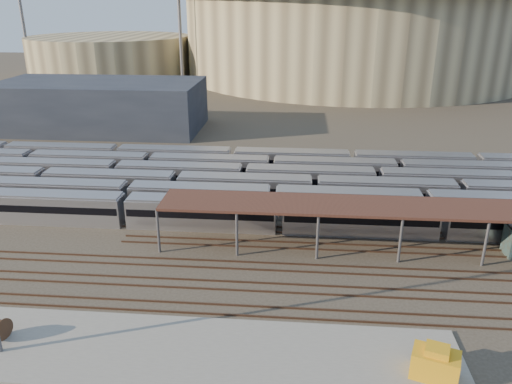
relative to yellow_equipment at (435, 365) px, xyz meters
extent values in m
plane|color=#383026|center=(-17.18, 16.17, -1.24)|extent=(420.00, 420.00, 0.00)
cube|color=gray|center=(-22.18, 1.17, -1.14)|extent=(50.00, 9.00, 0.20)
cube|color=#B1B1B6|center=(-12.32, 24.17, 0.56)|extent=(112.00, 2.90, 3.60)
cube|color=#B1B1B6|center=(-13.37, 28.37, 0.56)|extent=(112.00, 2.90, 3.60)
cube|color=#B1B1B6|center=(-26.81, 32.57, 0.56)|extent=(112.00, 2.90, 3.60)
cube|color=#B1B1B6|center=(-17.96, 36.77, 0.56)|extent=(112.00, 2.90, 3.60)
cube|color=#B1B1B6|center=(-14.30, 40.97, 0.56)|extent=(112.00, 2.90, 3.60)
cube|color=#B1B1B6|center=(-20.74, 45.17, 0.56)|extent=(112.00, 2.90, 3.60)
cylinder|color=#5E5E63|center=(-25.18, 17.47, 1.26)|extent=(0.30, 0.30, 5.00)
cylinder|color=#5E5E63|center=(-25.18, 22.87, 1.26)|extent=(0.30, 0.30, 5.00)
cylinder|color=#5E5E63|center=(-16.61, 17.47, 1.26)|extent=(0.30, 0.30, 5.00)
cylinder|color=#5E5E63|center=(-16.61, 22.87, 1.26)|extent=(0.30, 0.30, 5.00)
cylinder|color=#5E5E63|center=(-8.04, 17.47, 1.26)|extent=(0.30, 0.30, 5.00)
cylinder|color=#5E5E63|center=(-8.04, 22.87, 1.26)|extent=(0.30, 0.30, 5.00)
cylinder|color=#5E5E63|center=(0.53, 17.47, 1.26)|extent=(0.30, 0.30, 5.00)
cylinder|color=#5E5E63|center=(0.53, 22.87, 1.26)|extent=(0.30, 0.30, 5.00)
cylinder|color=#5E5E63|center=(9.10, 17.47, 1.26)|extent=(0.30, 0.30, 5.00)
cylinder|color=#5E5E63|center=(9.10, 22.87, 1.26)|extent=(0.30, 0.30, 5.00)
cube|color=#371D16|center=(4.82, 20.17, 3.91)|extent=(60.00, 6.00, 0.30)
cube|color=#4C3323|center=(-17.18, 14.42, -1.15)|extent=(170.00, 0.12, 0.18)
cube|color=#4C3323|center=(-17.18, 15.92, -1.15)|extent=(170.00, 0.12, 0.18)
cube|color=#4C3323|center=(-17.18, 10.42, -1.15)|extent=(170.00, 0.12, 0.18)
cube|color=#4C3323|center=(-17.18, 11.92, -1.15)|extent=(170.00, 0.12, 0.18)
cube|color=#4C3323|center=(-17.18, 6.42, -1.15)|extent=(170.00, 0.12, 0.18)
cube|color=#4C3323|center=(-17.18, 7.92, -1.15)|extent=(170.00, 0.12, 0.18)
cylinder|color=tan|center=(7.82, 156.17, 12.76)|extent=(116.00, 116.00, 28.00)
cylinder|color=tan|center=(-77.18, 146.17, 5.76)|extent=(56.00, 56.00, 14.00)
cube|color=#1E232D|center=(-52.18, 71.17, 3.76)|extent=(42.00, 20.00, 10.00)
cylinder|color=#5E5E63|center=(-47.18, 126.17, 16.76)|extent=(1.00, 1.00, 36.00)
cylinder|color=#5E5E63|center=(-102.18, 136.17, 16.76)|extent=(1.00, 1.00, 36.00)
cylinder|color=#5E5E63|center=(-27.18, 176.17, 16.76)|extent=(1.00, 1.00, 36.00)
cube|color=#CB8F13|center=(0.00, 0.00, 0.00)|extent=(3.80, 3.03, 2.07)
camera|label=1|loc=(-10.40, -30.13, 24.73)|focal=35.00mm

